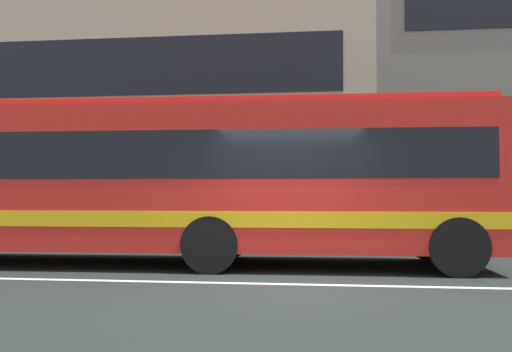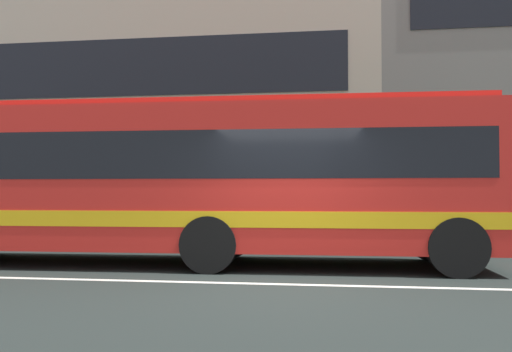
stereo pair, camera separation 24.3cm
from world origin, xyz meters
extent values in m
plane|color=#212927|center=(0.00, 0.00, 0.00)|extent=(160.00, 160.00, 0.00)
cube|color=silver|center=(0.00, 0.00, 0.00)|extent=(60.00, 0.16, 0.01)
cube|color=#18441B|center=(1.29, 5.46, 0.57)|extent=(18.27, 1.10, 1.15)
cube|color=#C0B39E|center=(-10.70, 13.50, 4.80)|extent=(25.88, 8.91, 9.60)
cube|color=red|center=(-2.17, 2.09, 1.68)|extent=(11.92, 2.76, 2.65)
cube|color=black|center=(-2.17, 2.09, 2.07)|extent=(11.20, 2.76, 0.85)
cube|color=gold|center=(-2.17, 2.09, 0.95)|extent=(11.68, 2.78, 0.28)
cube|color=red|center=(-2.17, 2.09, 3.06)|extent=(11.43, 2.35, 0.12)
cylinder|color=black|center=(-1.40, 0.97, 0.50)|extent=(1.01, 0.30, 1.00)
cylinder|color=black|center=(-1.45, 3.26, 0.50)|extent=(1.01, 0.30, 1.00)
cylinder|color=black|center=(2.79, 1.06, 0.50)|extent=(1.01, 0.30, 1.00)
cylinder|color=black|center=(2.74, 3.35, 0.50)|extent=(1.01, 0.30, 1.00)
camera|label=1|loc=(0.54, -8.52, 1.42)|focal=38.86mm
camera|label=2|loc=(0.78, -8.49, 1.42)|focal=38.86mm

